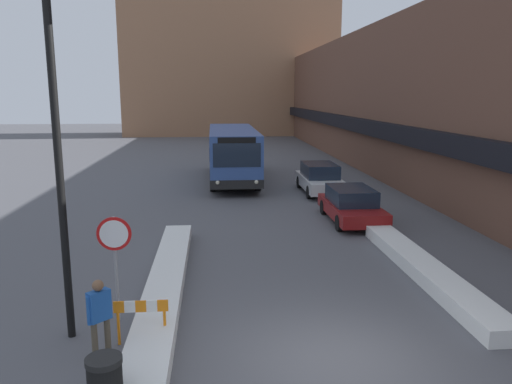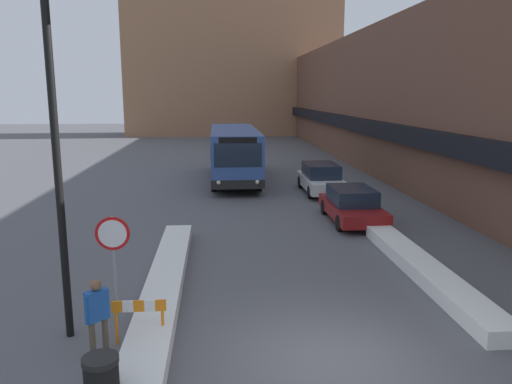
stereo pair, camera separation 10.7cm
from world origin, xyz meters
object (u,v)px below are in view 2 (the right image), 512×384
Objects in this scene: city_bus at (234,152)px; parked_car_front at (352,205)px; pedestrian at (97,311)px; parked_car_middle at (321,178)px; trash_bin at (102,384)px; stop_sign at (113,246)px; construction_barricade at (139,313)px; street_lamp at (67,123)px.

parked_car_front is (4.37, -10.09, -0.99)m from city_bus.
pedestrian is (-7.73, -10.02, 0.28)m from parked_car_front.
parked_car_front is 6.01m from parked_car_middle.
stop_sign is at bearing 96.98° from trash_bin.
pedestrian is 1.83m from trash_bin.
city_bus is at bearing 82.26° from construction_barricade.
parked_car_front is at bearing 47.40° from street_lamp.
parked_car_front is 1.79× the size of stop_sign.
parked_car_middle is 17.60m from street_lamp.
trash_bin is at bearing -121.90° from parked_car_front.
pedestrian is 1.69× the size of trash_bin.
construction_barricade is at bearing -114.37° from parked_car_middle.
street_lamp is (-0.60, -0.69, 2.75)m from stop_sign.
parked_car_middle is at bearing 67.63° from trash_bin.
city_bus reaches higher than parked_car_front.
construction_barricade is at bearing -97.74° from city_bus.
construction_barricade is (-2.66, -19.59, -1.01)m from city_bus.
city_bus is 19.74m from street_lamp.
stop_sign is 1.85m from pedestrian.
stop_sign reaches higher than construction_barricade.
street_lamp is (-8.32, -15.06, 3.75)m from parked_car_middle.
parked_car_front is at bearing 8.55° from pedestrian.
street_lamp reaches higher than parked_car_front.
city_bus reaches higher than construction_barricade.
parked_car_front is at bearing 47.28° from stop_sign.
city_bus is at bearing 136.95° from parked_car_middle.
city_bus is 6.62× the size of pedestrian.
street_lamp is at bearing -101.67° from city_bus.
city_bus is at bearing 79.71° from stop_sign.
street_lamp is 4.95m from trash_bin.
pedestrian reaches higher than trash_bin.
construction_barricade is (-7.03, -9.50, -0.02)m from parked_car_front.
stop_sign is 2.55× the size of trash_bin.
stop_sign is 2.20× the size of construction_barricade.
stop_sign is at bearing -132.72° from parked_car_front.
parked_car_front is at bearing -66.59° from city_bus.
parked_car_front is at bearing 53.52° from construction_barricade.
parked_car_middle is 17.80m from pedestrian.
parked_car_front reaches higher than trash_bin.
pedestrian is at bearing -115.75° from parked_car_middle.
street_lamp is 6.74× the size of construction_barricade.
parked_car_middle is 2.88× the size of pedestrian.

